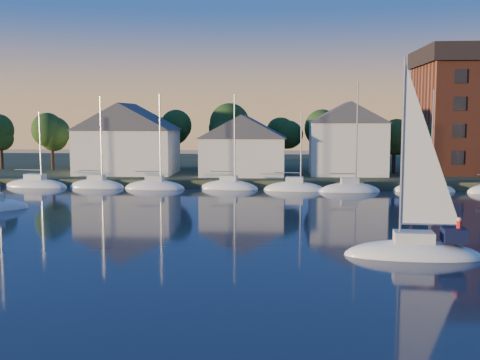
# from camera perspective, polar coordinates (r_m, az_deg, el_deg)

# --- Properties ---
(ground) EXTENTS (260.00, 260.00, 0.00)m
(ground) POSITION_cam_1_polar(r_m,az_deg,el_deg) (24.78, 4.96, -15.32)
(ground) COLOR black
(ground) RESTS_ON ground
(shoreline_land) EXTENTS (160.00, 50.00, 2.00)m
(shoreline_land) POSITION_cam_1_polar(r_m,az_deg,el_deg) (98.47, 4.53, 0.91)
(shoreline_land) COLOR #2F3720
(shoreline_land) RESTS_ON ground
(wooden_dock) EXTENTS (120.00, 3.00, 1.00)m
(wooden_dock) POSITION_cam_1_polar(r_m,az_deg,el_deg) (75.60, 4.57, -0.70)
(wooden_dock) COLOR brown
(wooden_dock) RESTS_ON ground
(clubhouse_west) EXTENTS (13.65, 9.45, 9.64)m
(clubhouse_west) POSITION_cam_1_polar(r_m,az_deg,el_deg) (83.96, -10.64, 3.97)
(clubhouse_west) COLOR silver
(clubhouse_west) RESTS_ON shoreline_land
(clubhouse_centre) EXTENTS (11.55, 8.40, 8.08)m
(clubhouse_centre) POSITION_cam_1_polar(r_m,az_deg,el_deg) (80.35, 0.30, 3.41)
(clubhouse_centre) COLOR silver
(clubhouse_centre) RESTS_ON shoreline_land
(clubhouse_east) EXTENTS (10.50, 8.40, 9.80)m
(clubhouse_east) POSITION_cam_1_polar(r_m,az_deg,el_deg) (82.52, 10.16, 3.99)
(clubhouse_east) COLOR silver
(clubhouse_east) RESTS_ON shoreline_land
(tree_line) EXTENTS (93.40, 5.40, 8.90)m
(tree_line) POSITION_cam_1_polar(r_m,az_deg,el_deg) (86.10, 5.92, 4.92)
(tree_line) COLOR #362318
(tree_line) RESTS_ON shoreline_land
(moored_fleet) EXTENTS (87.50, 2.40, 12.05)m
(moored_fleet) POSITION_cam_1_polar(r_m,az_deg,el_deg) (72.61, 4.58, -0.90)
(moored_fleet) COLOR white
(moored_fleet) RESTS_ON ground
(hero_sailboat) EXTENTS (8.94, 3.37, 13.75)m
(hero_sailboat) POSITION_cam_1_polar(r_m,az_deg,el_deg) (40.30, 16.32, -6.22)
(hero_sailboat) COLOR white
(hero_sailboat) RESTS_ON ground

